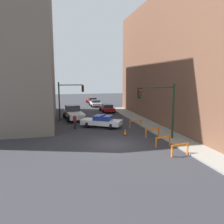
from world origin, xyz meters
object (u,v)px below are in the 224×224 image
object	(u,v)px
traffic_light_far	(67,95)
parked_car_near	(107,108)
traffic_light_near	(162,103)
barrier_back	(152,131)
parked_car_mid	(95,103)
barrier_corner	(136,123)
pedestrian_crossing	(75,121)
traffic_cone	(125,132)
barrier_mid	(163,140)
police_car	(102,121)
white_truck	(74,113)
barrier_front	(180,148)
parked_car_far	(92,100)

from	to	relation	value
traffic_light_far	parked_car_near	world-z (taller)	traffic_light_far
traffic_light_near	barrier_back	world-z (taller)	traffic_light_near
traffic_light_near	parked_car_mid	distance (m)	25.45
barrier_corner	pedestrian_crossing	bearing A→B (deg)	169.15
barrier_corner	traffic_cone	xyz separation A→B (m)	(-2.07, -2.65, -0.30)
parked_car_mid	barrier_back	xyz separation A→B (m)	(1.58, -24.16, -0.06)
traffic_light_near	barrier_mid	xyz separation A→B (m)	(-0.75, -1.88, -2.91)
pedestrian_crossing	barrier_corner	xyz separation A→B (m)	(6.85, -1.31, -0.24)
police_car	barrier_corner	world-z (taller)	police_car
traffic_light_near	pedestrian_crossing	size ratio (longest dim) A/B	3.13
white_truck	barrier_front	xyz separation A→B (m)	(6.71, -16.43, -0.29)
traffic_cone	pedestrian_crossing	bearing A→B (deg)	140.33
white_truck	police_car	bearing A→B (deg)	-70.08
parked_car_mid	barrier_back	distance (m)	24.21
parked_car_far	barrier_mid	size ratio (longest dim) A/B	2.81
barrier_corner	traffic_cone	world-z (taller)	barrier_corner
traffic_light_far	traffic_cone	size ratio (longest dim) A/B	7.93
traffic_light_far	white_truck	distance (m)	2.64
pedestrian_crossing	barrier_back	size ratio (longest dim) A/B	1.04
white_truck	barrier_mid	bearing A→B (deg)	-72.17
parked_car_near	barrier_back	xyz separation A→B (m)	(0.83, -16.58, -0.06)
police_car	parked_car_mid	xyz separation A→B (m)	(2.38, 18.66, -0.05)
traffic_light_near	barrier_mid	size ratio (longest dim) A/B	3.29
police_car	parked_car_far	xyz separation A→B (m)	(2.53, 24.19, -0.05)
parked_car_near	traffic_cone	size ratio (longest dim) A/B	6.56
traffic_light_near	white_truck	world-z (taller)	traffic_light_near
pedestrian_crossing	barrier_back	distance (m)	8.94
barrier_mid	white_truck	bearing A→B (deg)	114.59
traffic_light_near	barrier_front	xyz separation A→B (m)	(-0.52, -4.16, -2.91)
parked_car_far	traffic_cone	bearing A→B (deg)	-96.62
parked_car_far	barrier_back	bearing A→B (deg)	-92.05
barrier_front	parked_car_far	bearing A→B (deg)	92.14
barrier_back	barrier_corner	xyz separation A→B (m)	(-0.26, 4.11, 0.00)
police_car	barrier_corner	bearing A→B (deg)	-79.36
pedestrian_crossing	traffic_cone	world-z (taller)	pedestrian_crossing
parked_car_near	barrier_mid	xyz separation A→B (m)	(0.48, -19.52, -0.06)
barrier_front	barrier_back	size ratio (longest dim) A/B	1.00
parked_car_mid	barrier_front	distance (m)	29.41
parked_car_near	barrier_front	distance (m)	21.80
police_car	pedestrian_crossing	distance (m)	3.15
barrier_mid	barrier_corner	xyz separation A→B (m)	(0.09, 7.05, 0.00)
police_car	traffic_light_far	bearing A→B (deg)	65.69
white_truck	barrier_corner	bearing A→B (deg)	-54.00
barrier_mid	barrier_back	bearing A→B (deg)	83.20
barrier_front	traffic_cone	xyz separation A→B (m)	(-2.20, 6.67, -0.30)
parked_car_far	pedestrian_crossing	bearing A→B (deg)	-107.97
traffic_light_far	police_car	bearing A→B (deg)	-55.57
parked_car_near	traffic_cone	xyz separation A→B (m)	(-1.49, -15.12, -0.36)
traffic_light_near	parked_car_near	size ratio (longest dim) A/B	1.21
barrier_back	traffic_cone	world-z (taller)	barrier_back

